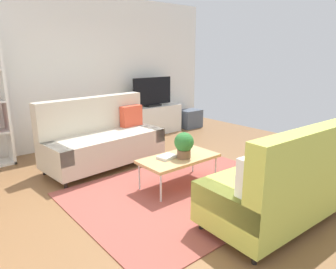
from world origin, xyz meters
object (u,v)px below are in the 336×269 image
(storage_trunk, at_px, (190,119))
(tv_console, at_px, (152,120))
(potted_plant, at_px, (184,144))
(couch_green, at_px, (287,183))
(couch_beige, at_px, (103,139))
(tv, at_px, (152,92))
(bottle_0, at_px, (138,105))
(table_book_0, at_px, (167,157))
(coffee_table, at_px, (179,159))
(vase_0, at_px, (129,105))

(storage_trunk, bearing_deg, tv_console, 174.81)
(tv_console, relative_size, potted_plant, 3.96)
(couch_green, relative_size, storage_trunk, 3.73)
(tv_console, distance_m, storage_trunk, 1.11)
(storage_trunk, bearing_deg, couch_beige, -161.11)
(tv, height_order, bottle_0, tv)
(tv_console, relative_size, bottle_0, 9.79)
(couch_beige, relative_size, table_book_0, 8.19)
(storage_trunk, xyz_separation_m, bottle_0, (-1.50, 0.06, 0.49))
(coffee_table, height_order, tv, tv)
(tv_console, xyz_separation_m, bottle_0, (-0.40, -0.04, 0.39))
(couch_beige, relative_size, potted_plant, 5.56)
(potted_plant, bearing_deg, couch_green, -79.63)
(coffee_table, distance_m, table_book_0, 0.17)
(vase_0, distance_m, bottle_0, 0.20)
(vase_0, xyz_separation_m, bottle_0, (0.18, -0.09, -0.01))
(couch_green, relative_size, tv, 1.94)
(couch_beige, height_order, coffee_table, couch_beige)
(tv_console, bearing_deg, table_book_0, -123.20)
(coffee_table, xyz_separation_m, tv, (1.46, 2.51, 0.56))
(potted_plant, bearing_deg, table_book_0, 144.17)
(storage_trunk, height_order, bottle_0, bottle_0)
(couch_green, relative_size, table_book_0, 8.07)
(storage_trunk, bearing_deg, tv, 175.84)
(couch_green, xyz_separation_m, storage_trunk, (2.28, 3.85, -0.23))
(tv, height_order, storage_trunk, tv)
(couch_green, relative_size, bottle_0, 13.54)
(tv_console, distance_m, table_book_0, 2.94)
(couch_beige, distance_m, storage_trunk, 3.13)
(couch_green, xyz_separation_m, tv, (1.18, 3.93, 0.51))
(storage_trunk, bearing_deg, potted_plant, -135.34)
(coffee_table, bearing_deg, potted_plant, -64.56)
(couch_green, relative_size, potted_plant, 5.48)
(couch_green, height_order, tv, tv)
(storage_trunk, xyz_separation_m, vase_0, (-1.68, 0.15, 0.50))
(storage_trunk, relative_size, potted_plant, 1.47)
(storage_trunk, bearing_deg, couch_green, -120.60)
(couch_green, bearing_deg, vase_0, 84.21)
(potted_plant, height_order, bottle_0, bottle_0)
(tv, bearing_deg, bottle_0, -177.15)
(storage_trunk, relative_size, table_book_0, 2.17)
(tv_console, height_order, potted_plant, potted_plant)
(couch_beige, xyz_separation_m, bottle_0, (1.45, 1.07, 0.27))
(tv, xyz_separation_m, storage_trunk, (1.10, -0.08, -0.73))
(tv_console, bearing_deg, potted_plant, -118.78)
(couch_green, distance_m, potted_plant, 1.39)
(tv, xyz_separation_m, vase_0, (-0.58, 0.07, -0.23))
(couch_beige, height_order, storage_trunk, couch_beige)
(couch_beige, distance_m, tv_console, 2.16)
(potted_plant, bearing_deg, bottle_0, 68.17)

